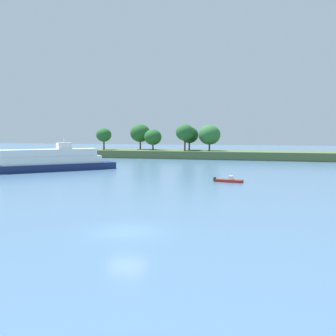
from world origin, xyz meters
The scene contains 4 objects.
ground_plane centered at (0.00, 0.00, 0.00)m, with size 400.00×400.00×0.00m, color #476B8E.
treeline_island centered at (-11.18, 76.27, 2.29)m, with size 81.77×14.28×9.39m.
fishing_skiff centered at (3.73, 27.22, 0.22)m, with size 4.04×1.79×0.86m.
white_riverboat centered at (-28.66, 33.90, 1.66)m, with size 19.99×20.22×6.32m.
Camera 1 is at (9.13, -22.36, 6.44)m, focal length 39.33 mm.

